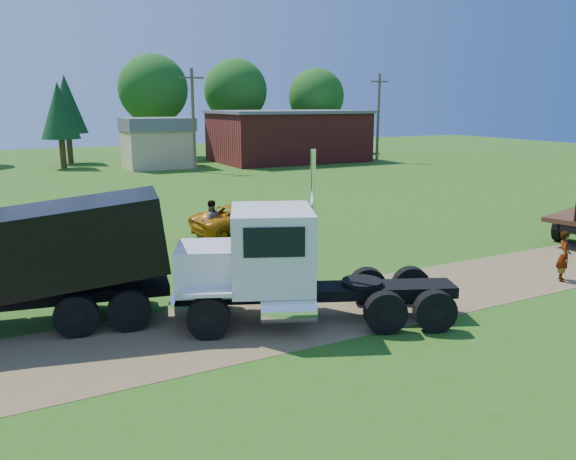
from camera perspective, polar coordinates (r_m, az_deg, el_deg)
name	(u,v)px	position (r m, az deg, el deg)	size (l,w,h in m)	color
ground	(365,303)	(17.74, 7.86, -7.33)	(140.00, 140.00, 0.00)	#325612
dirt_track	(365,303)	(17.73, 7.86, -7.31)	(120.00, 4.20, 0.01)	brown
white_semi_tractor	(275,265)	(15.66, -1.31, -3.61)	(8.04, 5.29, 4.81)	black
black_dump_truck	(23,257)	(16.76, -25.33, -2.52)	(8.55, 3.91, 3.63)	black
orange_pickup	(249,220)	(26.22, -3.98, 1.06)	(2.48, 5.38, 1.49)	#BF6B09
spectator_a	(564,256)	(21.64, 26.23, -2.40)	(0.65, 0.43, 1.78)	#999999
spectator_b	(211,221)	(25.04, -7.84, 0.88)	(0.92, 0.72, 1.89)	#999999
brick_building	(288,136)	(60.39, 0.00, 9.56)	(15.40, 10.40, 5.30)	maroon
tan_shed	(157,142)	(55.39, -13.12, 8.69)	(6.20, 5.40, 4.70)	tan
utility_poles	(193,119)	(51.04, -9.60, 11.10)	(42.20, 0.28, 9.00)	#493C29
tree_row	(143,95)	(65.11, -14.56, 13.11)	(56.50, 13.44, 11.41)	#352516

